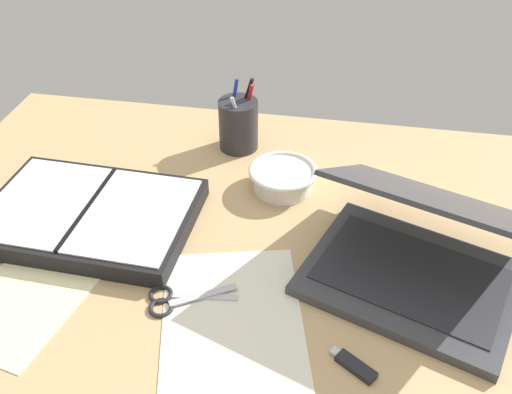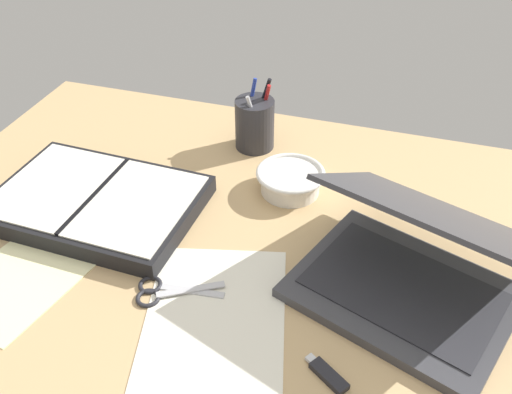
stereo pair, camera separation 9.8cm
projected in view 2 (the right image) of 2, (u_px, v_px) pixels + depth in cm
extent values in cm
cube|color=tan|center=(268.00, 272.00, 95.23)|extent=(140.00, 100.00, 2.00)
cube|color=#38383D|center=(402.00, 291.00, 89.22)|extent=(38.81, 34.28, 1.80)
cube|color=#232328|center=(403.00, 287.00, 88.60)|extent=(32.79, 26.46, 0.24)
cube|color=#38383D|center=(434.00, 213.00, 86.06)|extent=(37.90, 31.80, 12.55)
cube|color=silver|center=(432.00, 215.00, 85.93)|extent=(34.65, 28.66, 10.94)
cylinder|color=silver|center=(290.00, 182.00, 110.08)|extent=(11.38, 11.38, 4.14)
torus|color=silver|center=(291.00, 173.00, 108.81)|extent=(13.38, 13.38, 1.07)
cylinder|color=#28282D|center=(255.00, 124.00, 120.76)|extent=(8.32, 8.32, 10.95)
cylinder|color=black|center=(260.00, 107.00, 120.51)|extent=(5.11, 1.90, 14.41)
cylinder|color=#233899|center=(249.00, 109.00, 120.85)|extent=(2.78, 2.87, 13.78)
cylinder|color=#B21E1E|center=(263.00, 111.00, 120.40)|extent=(3.97, 2.98, 13.56)
cylinder|color=#B7B7BC|center=(256.00, 122.00, 117.89)|extent=(3.86, 2.06, 12.28)
cube|color=black|center=(97.00, 202.00, 105.65)|extent=(38.05, 27.37, 3.40)
cube|color=silver|center=(54.00, 185.00, 106.89)|extent=(18.12, 24.43, 0.30)
cube|color=silver|center=(138.00, 205.00, 102.15)|extent=(18.12, 24.43, 0.30)
cube|color=black|center=(95.00, 194.00, 104.43)|extent=(1.70, 23.80, 0.30)
cube|color=#B7B7BC|center=(191.00, 290.00, 89.90)|extent=(10.00, 6.55, 0.30)
cube|color=#B7B7BC|center=(191.00, 291.00, 90.08)|extent=(10.96, 2.41, 0.30)
torus|color=#232328|center=(148.00, 298.00, 88.89)|extent=(3.90, 3.90, 0.70)
torus|color=#232328|center=(150.00, 285.00, 91.10)|extent=(3.90, 3.90, 0.70)
cube|color=silver|center=(215.00, 316.00, 86.33)|extent=(27.49, 33.36, 0.16)
cube|color=#F4EFB2|center=(23.00, 277.00, 92.83)|extent=(21.51, 26.46, 0.16)
cube|color=black|center=(329.00, 376.00, 77.48)|extent=(6.10, 5.00, 1.00)
cube|color=silver|center=(311.00, 359.00, 79.69)|extent=(1.66, 1.66, 0.60)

